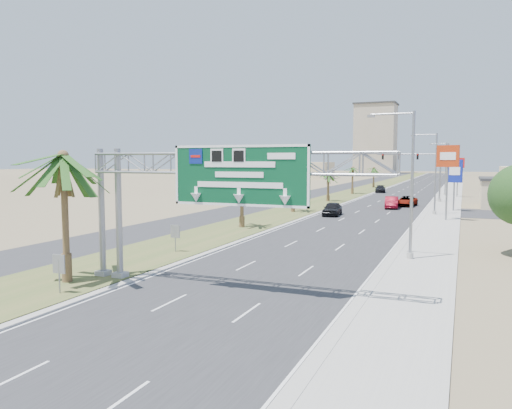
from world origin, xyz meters
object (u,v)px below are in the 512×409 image
object	(u,v)px
car_left_lane	(332,209)
car_mid_lane	(392,203)
sign_gantry	(215,174)
palm_near	(63,157)
car_far	(380,189)
pole_sign_blue	(455,173)
pole_sign_red_near	(448,160)
car_right_lane	(407,201)
pole_sign_red_far	(458,166)
signal_mast	(427,172)

from	to	relation	value
car_left_lane	car_mid_lane	world-z (taller)	car_mid_lane
sign_gantry	palm_near	xyz separation A→B (m)	(-8.14, -1.93, 0.87)
car_far	pole_sign_blue	size ratio (longest dim) A/B	0.72
car_mid_lane	pole_sign_blue	xyz separation A→B (m)	(8.07, -1.03, 4.25)
pole_sign_blue	car_far	bearing A→B (deg)	112.79
pole_sign_red_near	pole_sign_blue	size ratio (longest dim) A/B	1.22
car_far	car_right_lane	bearing A→B (deg)	-82.44
palm_near	car_right_lane	world-z (taller)	palm_near
car_far	pole_sign_blue	bearing A→B (deg)	-75.17
sign_gantry	pole_sign_red_near	xyz separation A→B (m)	(10.06, 36.34, 0.66)
pole_sign_red_far	pole_sign_blue	bearing A→B (deg)	-90.20
car_mid_lane	car_far	size ratio (longest dim) A/B	1.00
sign_gantry	pole_sign_blue	bearing A→B (deg)	77.40
car_left_lane	car_right_lane	xyz separation A→B (m)	(7.07, 16.19, -0.09)
signal_mast	car_left_lane	bearing A→B (deg)	-109.74
signal_mast	car_right_lane	distance (m)	10.36
palm_near	pole_sign_red_near	bearing A→B (deg)	64.56
car_left_lane	pole_sign_red_near	bearing A→B (deg)	-5.40
car_far	palm_near	bearing A→B (deg)	-100.63
car_far	pole_sign_red_far	xyz separation A→B (m)	(14.91, -8.01, 5.02)
signal_mast	pole_sign_red_far	size ratio (longest dim) A/B	1.40
palm_near	car_right_lane	xyz separation A→B (m)	(12.30, 54.70, -6.19)
signal_mast	car_right_lane	size ratio (longest dim) A/B	1.93
palm_near	car_far	world-z (taller)	palm_near
signal_mast	car_far	distance (m)	23.61
palm_near	car_far	xyz separation A→B (m)	(3.95, 84.76, -6.20)
sign_gantry	car_left_lane	size ratio (longest dim) A/B	3.46
car_right_lane	pole_sign_blue	size ratio (longest dim) A/B	0.76
car_left_lane	palm_near	bearing A→B (deg)	-102.09
pole_sign_red_near	pole_sign_red_far	size ratio (longest dim) A/B	1.17
palm_near	pole_sign_blue	distance (m)	52.97
car_right_lane	signal_mast	bearing A→B (deg)	82.04
signal_mast	palm_near	bearing A→B (deg)	-102.66
sign_gantry	pole_sign_red_near	size ratio (longest dim) A/B	1.95
car_right_lane	pole_sign_red_near	xyz separation A→B (m)	(5.90, -16.43, 5.98)
sign_gantry	pole_sign_blue	size ratio (longest dim) A/B	2.39
car_far	pole_sign_red_near	distance (m)	48.99
sign_gantry	pole_sign_red_far	xyz separation A→B (m)	(10.73, 74.82, -0.31)
sign_gantry	car_right_lane	size ratio (longest dim) A/B	3.14
signal_mast	pole_sign_red_far	world-z (taller)	signal_mast
palm_near	car_mid_lane	size ratio (longest dim) A/B	1.66
car_far	car_left_lane	bearing A→B (deg)	-96.37
palm_near	car_left_lane	xyz separation A→B (m)	(5.23, 38.50, -6.11)
car_far	pole_sign_red_far	bearing A→B (deg)	-36.20
pole_sign_red_far	car_left_lane	bearing A→B (deg)	-109.62
pole_sign_red_far	car_far	bearing A→B (deg)	151.76
car_mid_lane	car_right_lane	xyz separation A→B (m)	(1.60, 4.16, -0.09)
sign_gantry	pole_sign_red_far	size ratio (longest dim) A/B	2.28
car_mid_lane	pole_sign_red_far	distance (m)	27.90
pole_sign_red_far	sign_gantry	bearing A→B (deg)	-98.16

